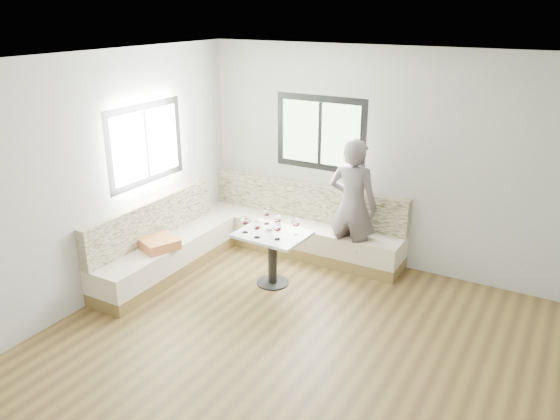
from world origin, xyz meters
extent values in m
cube|color=brown|center=(0.00, 0.00, 0.00)|extent=(5.00, 5.00, 0.01)
cube|color=white|center=(0.00, 0.00, 2.80)|extent=(5.00, 5.00, 0.01)
cube|color=#B7B7B2|center=(0.00, 2.50, 1.40)|extent=(5.00, 0.01, 2.80)
cube|color=#B7B7B2|center=(0.00, -2.50, 1.40)|extent=(5.00, 0.01, 2.80)
cube|color=#B7B7B2|center=(-2.50, 0.00, 1.40)|extent=(0.01, 5.00, 2.80)
cube|color=black|center=(-0.90, 2.49, 1.65)|extent=(1.30, 0.02, 1.00)
cube|color=black|center=(-2.49, 0.90, 1.65)|extent=(0.02, 1.30, 1.00)
cube|color=olive|center=(-1.05, 2.23, 0.08)|extent=(2.90, 0.55, 0.16)
cube|color=beige|center=(-1.05, 2.23, 0.30)|extent=(2.90, 0.55, 0.29)
cube|color=#F3E9C4|center=(-1.05, 2.43, 0.70)|extent=(2.90, 0.14, 0.50)
cube|color=olive|center=(-2.23, 0.82, 0.08)|extent=(0.55, 2.25, 0.16)
cube|color=beige|center=(-2.23, 0.82, 0.30)|extent=(0.55, 2.25, 0.29)
cube|color=#F3E9C4|center=(-2.43, 0.82, 0.70)|extent=(0.14, 2.25, 0.50)
cube|color=#D97F4F|center=(-2.15, 0.62, 0.51)|extent=(0.53, 0.53, 0.12)
cylinder|color=black|center=(-0.91, 1.25, 0.01)|extent=(0.40, 0.40, 0.02)
cylinder|color=black|center=(-0.91, 1.25, 0.32)|extent=(0.11, 0.11, 0.64)
cube|color=silver|center=(-0.91, 1.25, 0.66)|extent=(0.85, 0.68, 0.04)
imported|color=#5C5354|center=(-0.24, 2.11, 0.87)|extent=(0.64, 0.42, 1.74)
cylinder|color=white|center=(-0.99, 1.31, 0.69)|extent=(0.10, 0.10, 0.04)
sphere|color=black|center=(-0.97, 1.32, 0.71)|extent=(0.02, 0.02, 0.02)
sphere|color=black|center=(-1.00, 1.32, 0.71)|extent=(0.02, 0.02, 0.02)
sphere|color=black|center=(-0.98, 1.29, 0.71)|extent=(0.02, 0.02, 0.02)
cylinder|color=white|center=(-1.20, 1.10, 0.68)|extent=(0.07, 0.07, 0.01)
cylinder|color=white|center=(-1.20, 1.10, 0.73)|extent=(0.01, 0.01, 0.09)
ellipsoid|color=white|center=(-1.20, 1.10, 0.83)|extent=(0.10, 0.10, 0.12)
cylinder|color=#49040C|center=(-1.20, 1.10, 0.80)|extent=(0.07, 0.07, 0.02)
cylinder|color=white|center=(-1.00, 1.04, 0.68)|extent=(0.07, 0.07, 0.01)
cylinder|color=white|center=(-1.00, 1.04, 0.73)|extent=(0.01, 0.01, 0.09)
ellipsoid|color=white|center=(-1.00, 1.04, 0.83)|extent=(0.10, 0.10, 0.12)
cylinder|color=#49040C|center=(-1.00, 1.04, 0.80)|extent=(0.07, 0.07, 0.02)
cylinder|color=white|center=(-0.76, 1.11, 0.68)|extent=(0.07, 0.07, 0.01)
cylinder|color=white|center=(-0.76, 1.11, 0.73)|extent=(0.01, 0.01, 0.09)
ellipsoid|color=white|center=(-0.76, 1.11, 0.83)|extent=(0.10, 0.10, 0.12)
cylinder|color=#49040C|center=(-0.76, 1.11, 0.80)|extent=(0.07, 0.07, 0.02)
cylinder|color=white|center=(-0.89, 1.35, 0.68)|extent=(0.07, 0.07, 0.01)
cylinder|color=white|center=(-0.89, 1.35, 0.73)|extent=(0.01, 0.01, 0.09)
ellipsoid|color=white|center=(-0.89, 1.35, 0.83)|extent=(0.10, 0.10, 0.12)
cylinder|color=#49040C|center=(-0.89, 1.35, 0.80)|extent=(0.07, 0.07, 0.02)
cylinder|color=white|center=(-0.65, 1.35, 0.68)|extent=(0.07, 0.07, 0.01)
cylinder|color=white|center=(-0.65, 1.35, 0.73)|extent=(0.01, 0.01, 0.09)
ellipsoid|color=white|center=(-0.65, 1.35, 0.83)|extent=(0.10, 0.10, 0.12)
cylinder|color=#49040C|center=(-0.65, 1.35, 0.80)|extent=(0.07, 0.07, 0.02)
cylinder|color=white|center=(-1.12, 1.47, 0.68)|extent=(0.07, 0.07, 0.01)
cylinder|color=white|center=(-1.12, 1.47, 0.73)|extent=(0.01, 0.01, 0.09)
ellipsoid|color=white|center=(-1.12, 1.47, 0.83)|extent=(0.10, 0.10, 0.12)
cylinder|color=#49040C|center=(-1.12, 1.47, 0.80)|extent=(0.07, 0.07, 0.02)
camera|label=1|loc=(2.15, -3.94, 3.24)|focal=35.00mm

